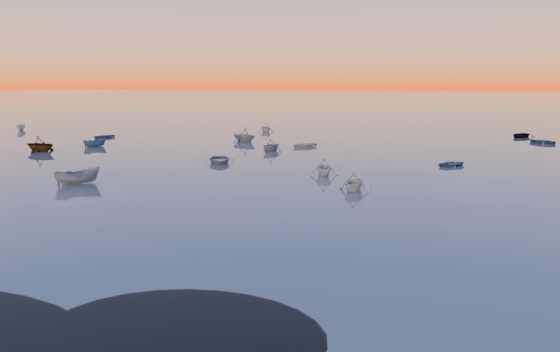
% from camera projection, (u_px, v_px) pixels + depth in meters
% --- Properties ---
extents(ground, '(600.00, 600.00, 0.00)m').
position_uv_depth(ground, '(364.00, 121.00, 115.30)').
color(ground, '#6D625B').
rests_on(ground, ground).
extents(mud_lobes, '(140.00, 6.00, 0.07)m').
position_uv_depth(mud_lobes, '(103.00, 341.00, 18.67)').
color(mud_lobes, black).
rests_on(mud_lobes, ground).
extents(moored_fleet, '(124.00, 58.00, 1.20)m').
position_uv_depth(moored_fleet, '(331.00, 149.00, 70.33)').
color(moored_fleet, silver).
rests_on(moored_fleet, ground).
extents(boat_near_left, '(4.92, 3.29, 1.14)m').
position_uv_depth(boat_near_left, '(219.00, 163.00, 58.17)').
color(boat_near_left, slate).
rests_on(boat_near_left, ground).
extents(boat_near_center, '(3.81, 3.88, 1.32)m').
position_uv_depth(boat_near_center, '(78.00, 184.00, 46.68)').
color(boat_near_center, slate).
rests_on(boat_near_center, ground).
extents(boat_near_right, '(3.78, 2.47, 1.22)m').
position_uv_depth(boat_near_right, '(324.00, 175.00, 50.94)').
color(boat_near_right, silver).
rests_on(boat_near_right, ground).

